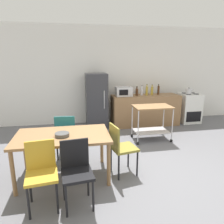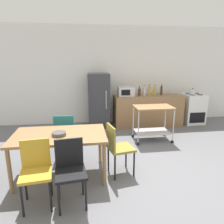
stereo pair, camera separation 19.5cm
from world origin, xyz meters
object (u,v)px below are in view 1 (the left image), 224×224
chair_black (76,169)px  bottle_vinegar (158,90)px  chair_olive (121,146)px  refrigerator (97,101)px  bottle_hot_sauce (137,92)px  bottle_sesame_oil (142,91)px  chair_mustard (41,170)px  bottle_sparkling_water (152,91)px  chair_teal (66,133)px  kettle (189,91)px  stove_oven (189,108)px  bottle_soda (147,91)px  kitchen_cart (152,117)px  dining_table (63,139)px  microwave (124,92)px  fruit_bowl (62,135)px

chair_black → bottle_vinegar: bottle_vinegar is taller
chair_olive → refrigerator: refrigerator is taller
bottle_hot_sauce → bottle_sesame_oil: bottle_sesame_oil is taller
chair_mustard → bottle_sparkling_water: bottle_sparkling_water is taller
chair_teal → kettle: bearing=-149.7°
refrigerator → bottle_sparkling_water: (1.65, -0.07, 0.25)m
chair_teal → bottle_vinegar: size_ratio=2.87×
stove_oven → bottle_soda: 1.53m
chair_mustard → chair_teal: bearing=71.8°
kitchen_cart → bottle_hot_sauce: 1.27m
dining_table → bottle_hot_sauce: bearing=51.2°
refrigerator → bottle_sesame_oil: (1.33, -0.07, 0.24)m
stove_oven → bottle_hot_sauce: size_ratio=3.38×
microwave → bottle_hot_sauce: 0.39m
chair_teal → bottle_hot_sauce: bearing=-133.3°
chair_teal → bottle_soda: bearing=-137.0°
chair_black → kettle: 4.69m
bottle_soda → bottle_vinegar: bottle_soda is taller
bottle_hot_sauce → bottle_soda: 0.31m
stove_oven → bottle_sparkling_water: bottle_sparkling_water is taller
refrigerator → fruit_bowl: 2.83m
bottle_sparkling_water → chair_mustard: bearing=-130.5°
microwave → chair_mustard: bearing=-120.5°
dining_table → fruit_bowl: (0.00, -0.07, 0.11)m
refrigerator → bottle_vinegar: refrigerator is taller
chair_teal → bottle_sparkling_water: bearing=-138.7°
refrigerator → kitchen_cart: (1.19, -1.30, -0.20)m
bottle_soda → chair_mustard: bearing=-128.9°
bottle_sparkling_water → kettle: bottle_sparkling_water is taller
bottle_sesame_oil → fruit_bowl: bearing=-129.7°
fruit_bowl → bottle_sparkling_water: bearing=46.4°
bottle_sesame_oil → bottle_soda: bearing=-4.2°
kitchen_cart → bottle_sesame_oil: bottle_sesame_oil is taller
stove_oven → kettle: size_ratio=3.84×
kitchen_cart → bottle_vinegar: 1.51m
chair_olive → stove_oven: size_ratio=0.97×
chair_olive → bottle_hot_sauce: (1.08, 2.61, 0.49)m
chair_teal → kitchen_cart: chair_teal is taller
bottle_hot_sauce → fruit_bowl: (-2.02, -2.59, -0.23)m
dining_table → bottle_soda: 3.47m
chair_teal → bottle_hot_sauce: bottle_hot_sauce is taller
chair_olive → microwave: bearing=-25.9°
chair_black → chair_teal: bearing=90.1°
refrigerator → bottle_soda: 1.51m
refrigerator → microwave: refrigerator is taller
chair_black → bottle_hot_sauce: bearing=53.6°
bottle_sesame_oil → dining_table: bearing=-130.5°
bottle_soda → bottle_sparkling_water: 0.17m
bottle_soda → bottle_sparkling_water: bottle_soda is taller
chair_black → bottle_sparkling_water: bottle_sparkling_water is taller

